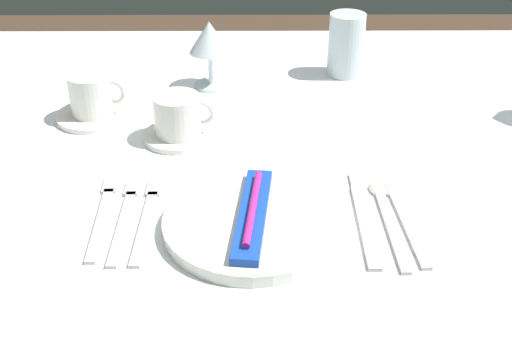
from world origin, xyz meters
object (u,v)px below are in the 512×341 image
Objects in this scene: dinner_plate at (257,223)px; fork_outer at (149,216)px; coffee_cup_right at (180,114)px; dinner_knife at (366,219)px; fork_salad at (105,213)px; fork_inner at (127,216)px; spoon_soup at (388,212)px; toothbrush_package at (257,213)px; wine_glass_centre at (211,40)px; drink_tumbler at (347,48)px; spoon_dessert at (403,211)px; coffee_cup_left at (93,94)px.

dinner_plate is 1.21× the size of fork_outer.
dinner_knife is at bearing -41.51° from coffee_cup_right.
fork_salad is (-0.21, 0.04, -0.01)m from dinner_plate.
spoon_soup is at bearing 1.10° from fork_inner.
toothbrush_package is 0.29m from coffee_cup_right.
coffee_cup_right is (0.05, 0.24, 0.04)m from fork_inner.
dinner_knife is 2.24× the size of coffee_cup_right.
drink_tumbler is (0.27, 0.06, -0.04)m from wine_glass_centre.
spoon_soup is at bearing 10.26° from toothbrush_package.
spoon_dessert is at bearing 6.48° from spoon_soup.
fork_outer is 0.95× the size of spoon_soup.
fork_salad is 2.01× the size of coffee_cup_left.
drink_tumbler reaches higher than coffee_cup_right.
wine_glass_centre is at bearing 73.77° from fork_salad.
dinner_plate reaches higher than fork_salad.
coffee_cup_left is at bearing 103.66° from fork_salad.
fork_outer and fork_inner have the same top height.
wine_glass_centre reaches higher than fork_outer.
spoon_dessert is 0.51m from drink_tumbler.
wine_glass_centre is at bearing 99.99° from dinner_plate.
coffee_cup_right is 0.42m from drink_tumbler.
fork_salad and dinner_knife have the same top height.
coffee_cup_left is (-0.07, 0.30, 0.04)m from fork_salad.
dinner_plate reaches higher than spoon_dessert.
toothbrush_package is at bearing -10.11° from fork_outer.
drink_tumbler is (0.48, 0.20, 0.01)m from coffee_cup_left.
dinner_knife is at bearing -36.21° from coffee_cup_left.
fork_outer is (-0.15, 0.03, -0.01)m from dinner_plate.
fork_salad is at bearing -76.34° from coffee_cup_left.
spoon_soup is 0.53m from wine_glass_centre.
toothbrush_package is 1.04× the size of spoon_dessert.
wine_glass_centre is (-0.24, 0.46, 0.09)m from dinner_knife.
toothbrush_package is at bearing 180.00° from dinner_plate.
toothbrush_package reaches higher than dinner_plate.
fork_salad is at bearing 179.81° from spoon_soup.
fork_outer is at bearing -98.31° from wine_glass_centre.
wine_glass_centre is at bearing 81.69° from fork_outer.
coffee_cup_right is (-0.28, 0.25, 0.04)m from dinner_knife.
drink_tumbler reaches higher than coffee_cup_left.
wine_glass_centre is (0.20, 0.14, 0.05)m from coffee_cup_left.
spoon_soup is at bearing 26.46° from dinner_knife.
toothbrush_package is 0.22m from fork_salad.
spoon_soup is 0.39m from coffee_cup_right.
dinner_plate is at bearing -80.01° from wine_glass_centre.
wine_glass_centre is at bearing 117.13° from dinner_knife.
dinner_knife is at bearing -1.87° from fork_outer.
drink_tumbler reaches higher than spoon_soup.
fork_inner is (-0.18, 0.03, -0.01)m from dinner_plate.
spoon_soup is 1.60× the size of wine_glass_centre.
coffee_cup_left is at bearing 148.59° from spoon_dessert.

